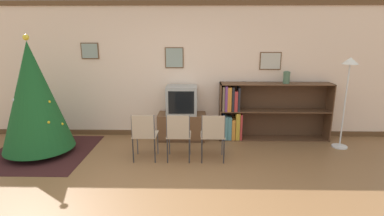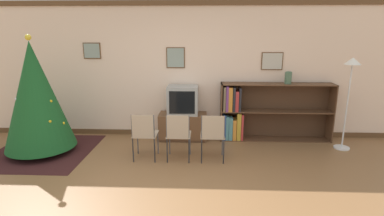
{
  "view_description": "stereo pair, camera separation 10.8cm",
  "coord_description": "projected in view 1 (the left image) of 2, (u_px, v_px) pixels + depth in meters",
  "views": [
    {
      "loc": [
        0.42,
        -3.41,
        2.11
      ],
      "look_at": [
        0.32,
        1.42,
        0.88
      ],
      "focal_mm": 28.0,
      "sensor_mm": 36.0,
      "label": 1
    },
    {
      "loc": [
        0.53,
        -3.41,
        2.11
      ],
      "look_at": [
        0.32,
        1.42,
        0.88
      ],
      "focal_mm": 28.0,
      "sensor_mm": 36.0,
      "label": 2
    }
  ],
  "objects": [
    {
      "name": "ground_plane",
      "position": [
        165.0,
        201.0,
        3.84
      ],
      "size": [
        24.0,
        24.0,
        0.0
      ],
      "primitive_type": "plane",
      "color": "brown"
    },
    {
      "name": "wall_back",
      "position": [
        177.0,
        71.0,
        6.03
      ],
      "size": [
        9.03,
        0.11,
        2.7
      ],
      "color": "beige",
      "rests_on": "ground_plane"
    },
    {
      "name": "area_rug",
      "position": [
        41.0,
        153.0,
        5.37
      ],
      "size": [
        1.73,
        1.81,
        0.01
      ],
      "color": "#381919",
      "rests_on": "ground_plane"
    },
    {
      "name": "christmas_tree",
      "position": [
        34.0,
        97.0,
        5.11
      ],
      "size": [
        1.19,
        1.19,
        2.07
      ],
      "color": "maroon",
      "rests_on": "area_rug"
    },
    {
      "name": "tv_console",
      "position": [
        182.0,
        126.0,
        6.01
      ],
      "size": [
        0.95,
        0.45,
        0.53
      ],
      "color": "#4C311E",
      "rests_on": "ground_plane"
    },
    {
      "name": "television",
      "position": [
        182.0,
        100.0,
        5.88
      ],
      "size": [
        0.6,
        0.44,
        0.56
      ],
      "color": "#9E9E99",
      "rests_on": "tv_console"
    },
    {
      "name": "folding_chair_left",
      "position": [
        144.0,
        134.0,
        4.95
      ],
      "size": [
        0.4,
        0.4,
        0.82
      ],
      "color": "tan",
      "rests_on": "ground_plane"
    },
    {
      "name": "folding_chair_center",
      "position": [
        179.0,
        134.0,
        4.94
      ],
      "size": [
        0.4,
        0.4,
        0.82
      ],
      "color": "tan",
      "rests_on": "ground_plane"
    },
    {
      "name": "folding_chair_right",
      "position": [
        213.0,
        134.0,
        4.93
      ],
      "size": [
        0.4,
        0.4,
        0.82
      ],
      "color": "tan",
      "rests_on": "ground_plane"
    },
    {
      "name": "bookshelf",
      "position": [
        253.0,
        113.0,
        5.98
      ],
      "size": [
        2.18,
        0.36,
        1.14
      ],
      "color": "brown",
      "rests_on": "ground_plane"
    },
    {
      "name": "vase",
      "position": [
        287.0,
        77.0,
        5.76
      ],
      "size": [
        0.13,
        0.13,
        0.24
      ],
      "color": "#47664C",
      "rests_on": "bookshelf"
    },
    {
      "name": "standing_lamp",
      "position": [
        348.0,
        79.0,
        5.33
      ],
      "size": [
        0.28,
        0.28,
        1.68
      ],
      "color": "silver",
      "rests_on": "ground_plane"
    }
  ]
}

